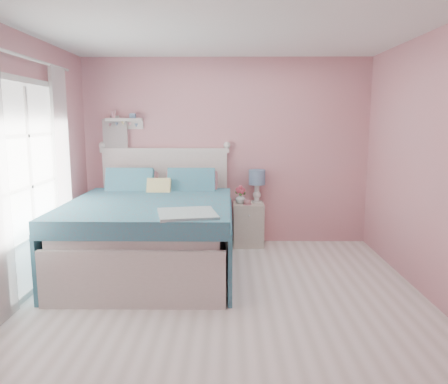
{
  "coord_description": "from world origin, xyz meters",
  "views": [
    {
      "loc": [
        0.03,
        -3.93,
        1.74
      ],
      "look_at": [
        -0.02,
        1.2,
        0.9
      ],
      "focal_mm": 35.0,
      "sensor_mm": 36.0,
      "label": 1
    }
  ],
  "objects_px": {
    "vase": "(240,198)",
    "teacup": "(247,202)",
    "bed": "(153,232)",
    "table_lamp": "(257,180)",
    "nightstand": "(248,224)"
  },
  "relations": [
    {
      "from": "teacup",
      "to": "vase",
      "type": "bearing_deg",
      "value": 135.88
    },
    {
      "from": "table_lamp",
      "to": "teacup",
      "type": "xyz_separation_m",
      "value": [
        -0.14,
        -0.19,
        -0.28
      ]
    },
    {
      "from": "bed",
      "to": "vase",
      "type": "height_order",
      "value": "bed"
    },
    {
      "from": "bed",
      "to": "nightstand",
      "type": "relative_size",
      "value": 3.89
    },
    {
      "from": "bed",
      "to": "table_lamp",
      "type": "relative_size",
      "value": 5.11
    },
    {
      "from": "bed",
      "to": "table_lamp",
      "type": "bearing_deg",
      "value": 38.98
    },
    {
      "from": "vase",
      "to": "teacup",
      "type": "distance_m",
      "value": 0.13
    },
    {
      "from": "bed",
      "to": "teacup",
      "type": "distance_m",
      "value": 1.44
    },
    {
      "from": "vase",
      "to": "teacup",
      "type": "xyz_separation_m",
      "value": [
        0.09,
        -0.09,
        -0.04
      ]
    },
    {
      "from": "nightstand",
      "to": "teacup",
      "type": "xyz_separation_m",
      "value": [
        -0.02,
        -0.1,
        0.34
      ]
    },
    {
      "from": "vase",
      "to": "teacup",
      "type": "bearing_deg",
      "value": -44.12
    },
    {
      "from": "table_lamp",
      "to": "vase",
      "type": "bearing_deg",
      "value": -155.59
    },
    {
      "from": "table_lamp",
      "to": "teacup",
      "type": "relative_size",
      "value": 4.77
    },
    {
      "from": "bed",
      "to": "table_lamp",
      "type": "height_order",
      "value": "bed"
    },
    {
      "from": "nightstand",
      "to": "teacup",
      "type": "height_order",
      "value": "teacup"
    }
  ]
}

